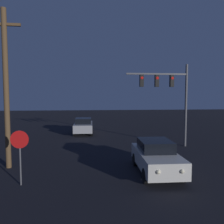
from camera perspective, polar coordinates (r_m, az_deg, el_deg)
car_near at (r=11.48m, az=11.42°, el=-11.33°), size 1.96×4.27×1.64m
car_far at (r=22.76m, az=-7.47°, el=-3.56°), size 1.91×4.25×1.64m
traffic_signal_mast at (r=17.20m, az=14.71°, el=5.46°), size 4.75×0.30×6.31m
stop_sign at (r=10.35m, az=-22.95°, el=-8.39°), size 0.77×0.07×2.41m
utility_pole at (r=12.94m, az=-25.94°, el=5.98°), size 1.69×0.28×8.46m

